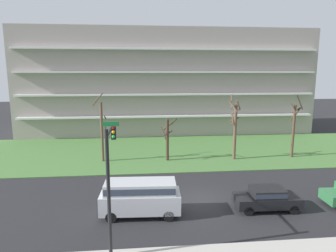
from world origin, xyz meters
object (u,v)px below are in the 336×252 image
Objects in this scene: tree_far_left at (102,130)px; tree_center at (235,128)px; van_silver_near_left at (140,195)px; tree_right at (294,127)px; tree_left at (168,138)px; sedan_black_center_left at (267,198)px; traffic_signal_mast at (110,166)px.

tree_far_left reaches higher than tree_center.
tree_center is 1.33× the size of van_silver_near_left.
tree_center is at bearing -178.43° from tree_right.
tree_center is at bearing -1.96° from tree_left.
tree_right is at bearing 57.57° from sedan_black_center_left.
tree_right is at bearing -1.14° from tree_far_left.
tree_left is 0.70× the size of traffic_signal_mast.
tree_right is 20.87m from van_silver_near_left.
tree_left is 16.21m from traffic_signal_mast.
van_silver_near_left is (-2.97, -12.15, -1.12)m from tree_left.
sedan_black_center_left is (8.67, -0.00, -0.52)m from van_silver_near_left.
tree_center reaches higher than traffic_signal_mast.
tree_far_left is 14.05m from tree_center.
tree_right is 1.33× the size of van_silver_near_left.
tree_right is 1.05× the size of traffic_signal_mast.
tree_center is 19.20m from traffic_signal_mast.
tree_left is 12.56m from van_silver_near_left.
tree_far_left is at bearing 178.86° from tree_right.
van_silver_near_left is 1.19× the size of sedan_black_center_left.
traffic_signal_mast is (-18.43, -15.38, 1.12)m from tree_right.
van_silver_near_left is (-16.90, -12.09, -2.00)m from tree_right.
van_silver_near_left is at bearing -144.42° from tree_right.
tree_center reaches higher than van_silver_near_left.
tree_left is 13.52m from sedan_black_center_left.
sedan_black_center_left is 11.32m from traffic_signal_mast.
tree_left is 13.96m from tree_right.
traffic_signal_mast is at bearing -127.57° from tree_center.
van_silver_near_left is at bearing -178.18° from sedan_black_center_left.
tree_center is (14.04, -0.60, 0.11)m from tree_far_left.
traffic_signal_mast is (-1.53, -3.29, 3.12)m from van_silver_near_left.
sedan_black_center_left is at bearing 17.89° from traffic_signal_mast.
traffic_signal_mast is at bearing -106.25° from tree_left.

